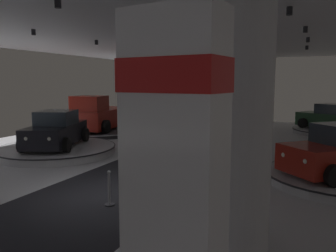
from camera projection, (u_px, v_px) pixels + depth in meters
ground at (106, 195)px, 10.43m from camera, size 24.00×44.00×0.06m
ceiling_with_spotlights at (101, 8)px, 9.70m from camera, size 24.00×44.00×0.39m
column_right at (241, 116)px, 6.88m from camera, size 1.27×1.27×5.50m
brand_sign_pylon at (174, 198)px, 3.75m from camera, size 1.34×0.80×4.22m
display_platform_deep_left at (161, 121)px, 28.31m from camera, size 4.96×4.96×0.35m
display_car_deep_left at (161, 110)px, 28.15m from camera, size 3.74×4.52×1.71m
display_platform_far_left at (102, 130)px, 23.06m from camera, size 6.08×6.08×0.27m
pickup_truck_far_left at (100, 115)px, 22.61m from camera, size 3.32×5.57×2.30m
display_platform_deep_right at (330, 131)px, 22.73m from camera, size 4.81×4.81×0.28m
display_car_deep_right at (331, 118)px, 22.59m from camera, size 4.54×3.67×1.71m
display_platform_mid_left at (57, 150)px, 16.25m from camera, size 5.58×5.58×0.37m
display_car_mid_left at (56, 130)px, 16.16m from camera, size 3.37×4.57×1.71m
visitor_walking_near at (209, 127)px, 18.91m from camera, size 0.32×0.32×1.59m
visitor_walking_far at (183, 151)px, 12.44m from camera, size 0.32×0.32×1.59m
stanchion_a at (109, 193)px, 9.45m from camera, size 0.28×0.28×1.01m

